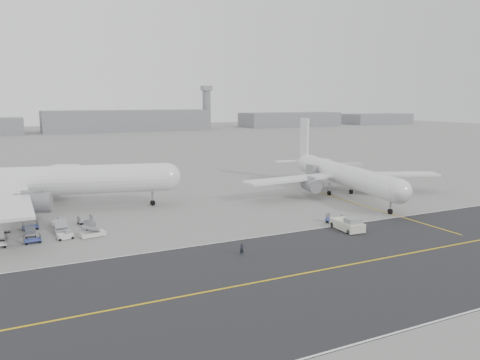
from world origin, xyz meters
name	(u,v)px	position (x,y,z in m)	size (l,w,h in m)	color
ground	(245,234)	(0.00, 0.00, 0.00)	(700.00, 700.00, 0.00)	gray
taxiway	(344,266)	(5.02, -17.98, 0.01)	(220.00, 59.00, 0.03)	#2A2B2D
horizon_buildings	(113,131)	(30.00, 260.00, 0.00)	(520.00, 28.00, 28.00)	gray
control_tower	(207,106)	(100.00, 265.00, 16.25)	(7.00, 7.00, 31.25)	gray
airliner_a	(28,182)	(-29.35, 31.32, 5.64)	(55.88, 54.65, 19.58)	white
airliner_b	(341,174)	(32.88, 18.59, 4.64)	(45.45, 46.30, 16.07)	white
pushback_tug	(348,225)	(15.91, -5.05, 0.92)	(3.23, 7.87, 2.23)	beige
jet_bridge	(336,170)	(37.82, 26.92, 3.97)	(15.11, 3.28, 5.69)	gray
gse_cluster	(47,234)	(-27.68, 13.51, 0.00)	(20.33, 15.45, 1.80)	gray
stray_dolly	(334,223)	(16.58, -0.57, 0.00)	(1.60, 2.60, 1.60)	silver
ground_crew_a	(242,249)	(-4.73, -8.67, 0.81)	(0.59, 0.39, 1.62)	black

